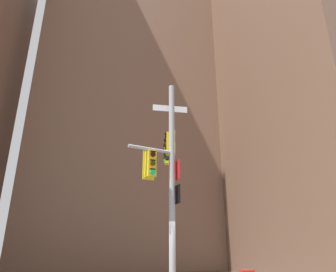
# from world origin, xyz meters

# --- Properties ---
(building_mid_block) EXTENTS (17.40, 17.40, 28.06)m
(building_mid_block) POSITION_xyz_m (-0.90, 20.55, 14.03)
(building_mid_block) COLOR brown
(building_mid_block) RESTS_ON ground
(signal_pole_assembly) EXTENTS (2.55, 3.61, 8.23)m
(signal_pole_assembly) POSITION_xyz_m (-0.05, 0.67, 4.89)
(signal_pole_assembly) COLOR #9EA0A3
(signal_pole_assembly) RESTS_ON ground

